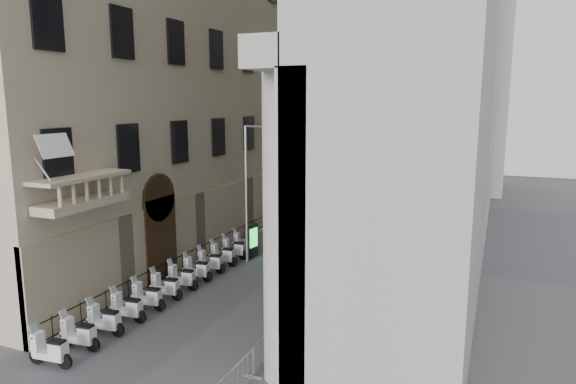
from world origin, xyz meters
name	(u,v)px	position (x,y,z in m)	size (l,w,h in m)	color
far_building	(400,44)	(0.00, 48.00, 15.00)	(22.00, 10.00, 30.00)	#B2B0A8
iron_fence	(230,252)	(-4.30, 18.00, 0.00)	(0.30, 28.00, 1.40)	black
blue_awning	(394,235)	(4.15, 26.00, 0.00)	(1.60, 3.00, 3.00)	navy
flag	(71,346)	(-4.00, 5.00, 0.00)	(1.00, 1.40, 8.20)	#9E0C11
scooter_0	(52,366)	(-3.44, 3.57, 0.00)	(0.56, 1.40, 1.50)	white
scooter_1	(80,349)	(-3.44, 4.91, 0.00)	(0.56, 1.40, 1.50)	white
scooter_2	(106,334)	(-3.44, 6.24, 0.00)	(0.56, 1.40, 1.50)	white
scooter_3	(128,321)	(-3.44, 7.58, 0.00)	(0.56, 1.40, 1.50)	white
scooter_4	(148,309)	(-3.44, 8.91, 0.00)	(0.56, 1.40, 1.50)	white
scooter_5	(166,299)	(-3.44, 10.24, 0.00)	(0.56, 1.40, 1.50)	white
scooter_6	(182,289)	(-3.44, 11.58, 0.00)	(0.56, 1.40, 1.50)	white
scooter_7	(197,281)	(-3.44, 12.91, 0.00)	(0.56, 1.40, 1.50)	white
scooter_8	(211,273)	(-3.44, 14.25, 0.00)	(0.56, 1.40, 1.50)	white
scooter_9	(223,265)	(-3.44, 15.58, 0.00)	(0.56, 1.40, 1.50)	white
scooter_10	(234,259)	(-3.44, 16.92, 0.00)	(0.56, 1.40, 1.50)	white
scooter_11	(245,253)	(-3.44, 18.25, 0.00)	(0.56, 1.40, 1.50)	white
barrier_1	(269,361)	(3.40, 6.82, 0.00)	(0.60, 2.40, 1.10)	#B1B4BA
barrier_2	(295,332)	(3.40, 9.32, 0.00)	(0.60, 2.40, 1.10)	#B1B4BA
barrier_3	(316,309)	(3.40, 11.82, 0.00)	(0.60, 2.40, 1.10)	#B1B4BA
barrier_4	(333,290)	(3.40, 14.32, 0.00)	(0.60, 2.40, 1.10)	#B1B4BA
barrier_5	(347,274)	(3.40, 16.82, 0.00)	(0.60, 2.40, 1.10)	#B1B4BA
security_tent	(308,180)	(-3.60, 29.80, 2.79)	(4.11, 4.11, 3.34)	white
street_lamp	(250,183)	(-2.22, 16.64, 4.63)	(2.48, 0.86, 7.80)	gray
info_kiosk	(252,241)	(-2.59, 17.51, 1.02)	(0.44, 0.98, 2.02)	black
pedestrian_a	(340,229)	(1.35, 22.28, 0.97)	(0.71, 0.47, 1.95)	black
pedestrian_b	(390,209)	(2.91, 30.61, 0.83)	(0.80, 0.63, 1.65)	black
pedestrian_c	(351,213)	(0.63, 27.39, 0.98)	(0.96, 0.62, 1.96)	black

